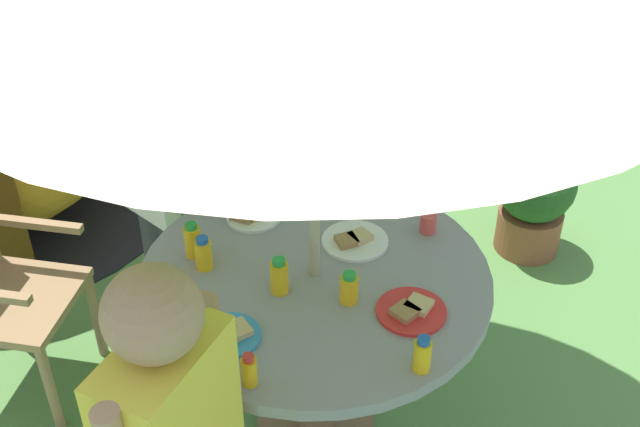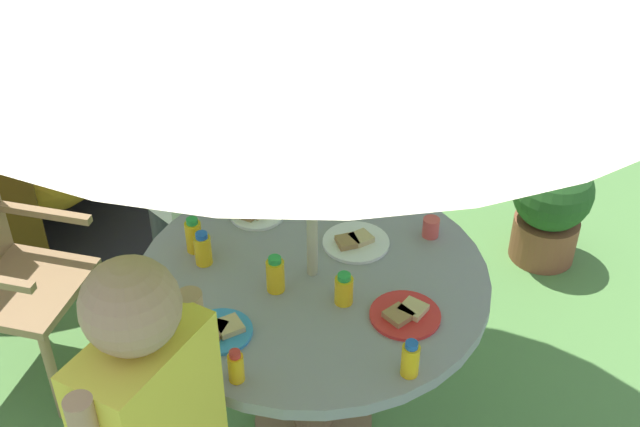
% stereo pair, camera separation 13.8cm
% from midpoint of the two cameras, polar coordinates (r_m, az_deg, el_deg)
% --- Properties ---
extents(ground_plane, '(10.00, 10.00, 0.02)m').
position_cam_midpoint_polar(ground_plane, '(3.20, 0.81, -14.88)').
color(ground_plane, '#548442').
extents(garden_table, '(1.18, 1.18, 0.75)m').
position_cam_midpoint_polar(garden_table, '(2.75, 0.91, -6.70)').
color(garden_table, brown).
rests_on(garden_table, ground_plane).
extents(potted_plant, '(0.38, 0.38, 0.57)m').
position_cam_midpoint_polar(potted_plant, '(3.93, 17.13, 0.55)').
color(potted_plant, brown).
rests_on(potted_plant, ground_plane).
extents(child_in_white_shirt, '(0.30, 0.46, 1.42)m').
position_cam_midpoint_polar(child_in_white_shirt, '(3.12, -10.18, 5.15)').
color(child_in_white_shirt, '#3F3F47').
rests_on(child_in_white_shirt, ground_plane).
extents(child_in_yellow_shirt, '(0.40, 0.36, 1.37)m').
position_cam_midpoint_polar(child_in_yellow_shirt, '(2.09, -10.09, -14.28)').
color(child_in_yellow_shirt, '#3F3F47').
rests_on(child_in_yellow_shirt, ground_plane).
extents(snack_bowl, '(0.17, 0.17, 0.09)m').
position_cam_midpoint_polar(snack_bowl, '(2.99, 3.15, 1.80)').
color(snack_bowl, white).
rests_on(snack_bowl, garden_table).
extents(plate_center_back, '(0.22, 0.22, 0.03)m').
position_cam_midpoint_polar(plate_center_back, '(2.51, 7.71, -7.19)').
color(plate_center_back, red).
rests_on(plate_center_back, garden_table).
extents(plate_near_left, '(0.20, 0.20, 0.03)m').
position_cam_midpoint_polar(plate_near_left, '(2.44, -5.56, -8.35)').
color(plate_near_left, '#338CD8').
rests_on(plate_near_left, garden_table).
extents(plate_front_edge, '(0.23, 0.23, 0.03)m').
position_cam_midpoint_polar(plate_front_edge, '(2.77, 3.98, -2.06)').
color(plate_front_edge, white).
rests_on(plate_front_edge, garden_table).
extents(plate_back_edge, '(0.20, 0.20, 0.03)m').
position_cam_midpoint_polar(plate_back_edge, '(2.91, -3.19, 0.05)').
color(plate_back_edge, white).
rests_on(plate_back_edge, garden_table).
extents(juice_bottle_near_right, '(0.05, 0.05, 0.11)m').
position_cam_midpoint_polar(juice_bottle_near_right, '(2.28, -4.29, -10.92)').
color(juice_bottle_near_right, yellow).
rests_on(juice_bottle_near_right, garden_table).
extents(juice_bottle_far_left, '(0.06, 0.06, 0.12)m').
position_cam_midpoint_polar(juice_bottle_far_left, '(2.68, -6.92, -2.58)').
color(juice_bottle_far_left, yellow).
rests_on(juice_bottle_far_left, garden_table).
extents(juice_bottle_far_right, '(0.06, 0.06, 0.13)m').
position_cam_midpoint_polar(juice_bottle_far_right, '(2.73, -7.61, -1.62)').
color(juice_bottle_far_right, yellow).
rests_on(juice_bottle_far_right, garden_table).
extents(juice_bottle_center_front, '(0.06, 0.06, 0.13)m').
position_cam_midpoint_polar(juice_bottle_center_front, '(2.55, -1.67, -4.43)').
color(juice_bottle_center_front, yellow).
rests_on(juice_bottle_center_front, garden_table).
extents(juice_bottle_mid_left, '(0.06, 0.06, 0.11)m').
position_cam_midpoint_polar(juice_bottle_mid_left, '(2.51, 3.30, -5.47)').
color(juice_bottle_mid_left, yellow).
rests_on(juice_bottle_mid_left, garden_table).
extents(juice_bottle_mid_right, '(0.05, 0.05, 0.12)m').
position_cam_midpoint_polar(juice_bottle_mid_right, '(2.31, 8.22, -10.32)').
color(juice_bottle_mid_right, yellow).
rests_on(juice_bottle_mid_right, garden_table).
extents(cup_near, '(0.06, 0.06, 0.07)m').
position_cam_midpoint_polar(cup_near, '(2.83, 9.29, -0.97)').
color(cup_near, '#E04C47').
rests_on(cup_near, garden_table).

